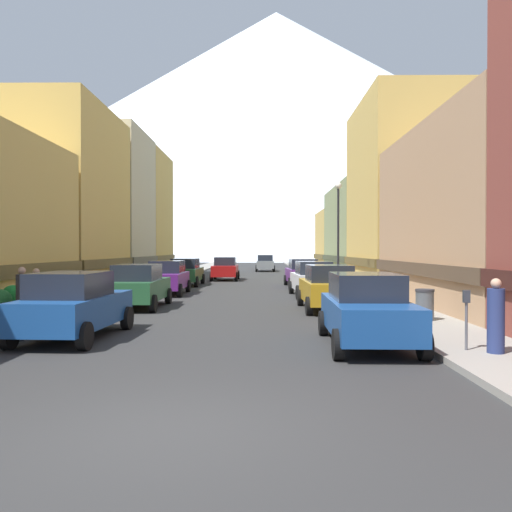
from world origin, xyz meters
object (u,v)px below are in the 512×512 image
object	(u,v)px
streetlamp_right	(338,220)
potted_plant_1	(0,303)
car_left_3	(186,272)
potted_plant_2	(13,299)
car_driving_0	(225,268)
car_left_0	(74,305)
pedestrian_0	(36,295)
car_right_0	(367,310)
car_right_3	(303,273)
trash_bin_right	(425,305)
pedestrian_1	(22,296)
car_right_2	(313,279)
car_left_2	(167,277)
pedestrian_2	(496,319)
potted_plant_0	(378,286)
car_left_1	(138,286)
parking_meter_near	(466,311)
car_driving_1	(265,263)
car_right_1	(328,287)

from	to	relation	value
streetlamp_right	potted_plant_1	bearing A→B (deg)	-135.45
car_left_3	potted_plant_2	bearing A→B (deg)	-100.39
car_left_3	streetlamp_right	size ratio (longest dim) A/B	0.75
car_driving_0	potted_plant_1	xyz separation A→B (m)	(-5.40, -24.39, -0.21)
car_left_0	pedestrian_0	distance (m)	4.18
car_right_0	car_right_3	bearing A→B (deg)	90.00
car_left_0	car_right_0	bearing A→B (deg)	-7.20
trash_bin_right	potted_plant_1	distance (m)	13.35
car_right_3	car_driving_0	distance (m)	9.14
car_right_3	car_left_0	bearing A→B (deg)	-111.35
car_driving_0	car_left_0	bearing A→B (deg)	-94.69
streetlamp_right	pedestrian_1	bearing A→B (deg)	-133.42
car_right_2	streetlamp_right	bearing A→B (deg)	50.82
car_right_2	trash_bin_right	bearing A→B (deg)	-75.74
car_right_0	potted_plant_2	bearing A→B (deg)	158.44
car_left_2	car_right_2	xyz separation A→B (m)	(7.60, -1.13, 0.00)
car_left_0	pedestrian_2	size ratio (longest dim) A/B	2.78
potted_plant_0	streetlamp_right	size ratio (longest dim) A/B	0.14
car_left_1	car_right_0	distance (m)	11.30
car_left_2	pedestrian_1	world-z (taller)	pedestrian_1
parking_meter_near	car_left_3	bearing A→B (deg)	112.55
car_right_0	streetlamp_right	distance (m)	15.94
potted_plant_1	pedestrian_1	distance (m)	0.79
potted_plant_2	car_left_3	bearing A→B (deg)	79.61
car_driving_1	pedestrian_0	distance (m)	40.69
car_left_2	potted_plant_1	xyz separation A→B (m)	(-3.20, -11.39, -0.21)
car_driving_0	potted_plant_2	world-z (taller)	car_driving_0
car_left_1	car_right_0	world-z (taller)	same
trash_bin_right	potted_plant_2	size ratio (longest dim) A/B	0.93
car_left_3	potted_plant_0	distance (m)	13.73
car_driving_1	potted_plant_1	bearing A→B (deg)	-101.89
car_right_2	parking_meter_near	xyz separation A→B (m)	(1.95, -14.95, 0.11)
car_left_1	car_driving_1	xyz separation A→B (m)	(5.40, 35.91, 0.00)
car_left_0	car_right_1	xyz separation A→B (m)	(7.60, 6.64, 0.00)
car_right_0	pedestrian_2	bearing A→B (deg)	-33.54
car_left_0	car_left_3	size ratio (longest dim) A/B	1.01
car_left_3	parking_meter_near	world-z (taller)	car_left_3
car_left_0	potted_plant_0	size ratio (longest dim) A/B	5.39
car_driving_0	car_driving_1	xyz separation A→B (m)	(3.20, 16.48, 0.00)
car_left_2	car_driving_1	xyz separation A→B (m)	(5.40, 29.47, 0.00)
car_driving_1	potted_plant_1	size ratio (longest dim) A/B	4.44
car_right_0	car_driving_1	xyz separation A→B (m)	(-2.20, 44.27, 0.00)
trash_bin_right	pedestrian_1	distance (m)	12.61
car_right_2	pedestrian_0	size ratio (longest dim) A/B	2.80
car_left_0	parking_meter_near	size ratio (longest dim) A/B	3.37
car_right_3	car_right_2	bearing A→B (deg)	-90.00
car_right_0	car_driving_0	bearing A→B (deg)	101.00
streetlamp_right	potted_plant_0	bearing A→B (deg)	-54.47
car_left_0	potted_plant_2	bearing A→B (deg)	134.02
car_right_3	potted_plant_0	world-z (taller)	car_right_3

